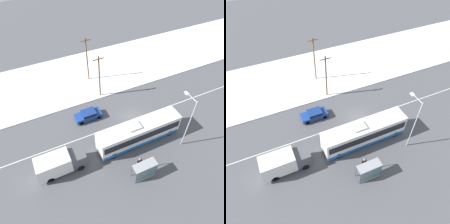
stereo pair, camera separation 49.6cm
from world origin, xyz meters
The scene contains 11 objects.
ground_plane centered at (0.00, 0.00, 0.00)m, with size 120.00×120.00×0.00m, color #4C4C51.
snow_lot centered at (0.00, 14.02, 0.06)m, with size 80.00×14.81×0.12m.
lane_marking_center centered at (0.00, 0.00, 0.00)m, with size 60.00×0.12×0.00m.
city_bus centered at (-1.30, -3.70, 1.76)m, with size 11.89×2.57×3.60m.
box_truck centered at (-12.41, -3.62, 1.62)m, with size 6.06×2.30×2.93m.
sedan_car centered at (-6.13, 3.24, 0.77)m, with size 4.07×1.80×1.40m.
pedestrian_at_stop centered at (-3.28, -7.41, 1.13)m, with size 0.67×0.30×1.85m.
bus_shelter centered at (-3.38, -8.96, 1.68)m, with size 2.98×1.20×2.40m.
streetlamp centered at (3.86, -6.54, 5.10)m, with size 0.36×2.21×8.27m.
utility_pole_roadside centered at (-2.40, 7.30, 4.06)m, with size 1.80×0.24×7.76m.
utility_pole_snowlot centered at (-2.55, 12.37, 4.35)m, with size 1.80×0.24×8.32m.
Camera 1 is at (-12.55, -18.93, 25.37)m, focal length 35.00 mm.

